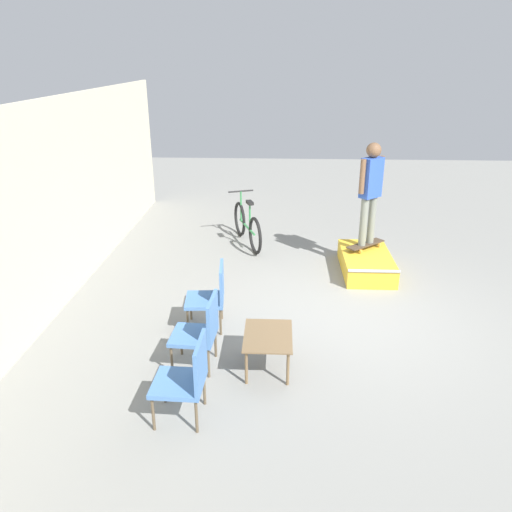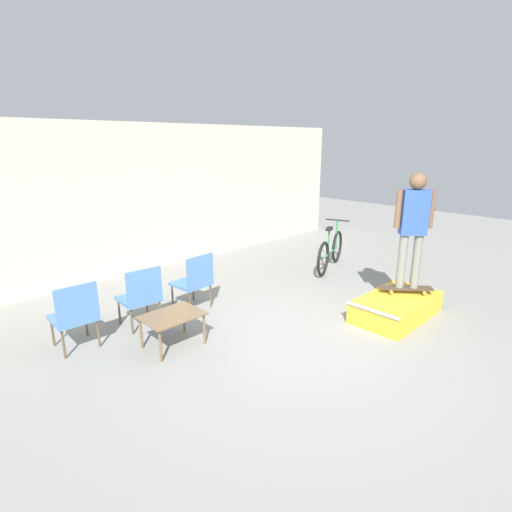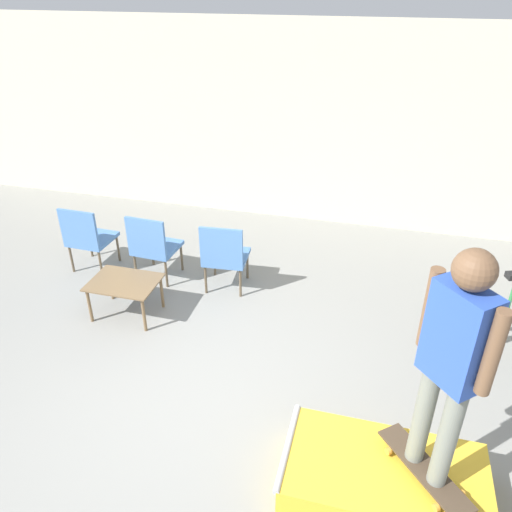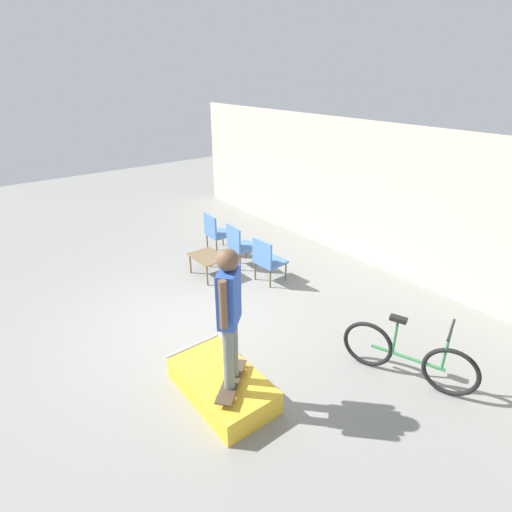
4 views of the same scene
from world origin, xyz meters
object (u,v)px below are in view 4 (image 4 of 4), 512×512
skateboard_on_ramp (232,381)px  patio_chair_left (216,231)px  coffee_table (208,259)px  skate_ramp_box (222,384)px  bicycle (407,356)px  person_skater (229,308)px  patio_chair_center (239,244)px  patio_chair_right (267,259)px

skateboard_on_ramp → patio_chair_left: 4.85m
skateboard_on_ramp → patio_chair_left: bearing=-160.8°
coffee_table → patio_chair_left: 1.24m
skate_ramp_box → bicycle: 2.54m
skateboard_on_ramp → person_skater: 1.07m
coffee_table → bicycle: (4.29, 0.53, -0.01)m
skateboard_on_ramp → bicycle: 2.42m
skateboard_on_ramp → patio_chair_center: patio_chair_center is taller
patio_chair_left → patio_chair_center: bearing=-178.0°
skateboard_on_ramp → person_skater: person_skater is taller
skate_ramp_box → coffee_table: bearing=151.2°
person_skater → bicycle: bearing=112.6°
skate_ramp_box → skateboard_on_ramp: size_ratio=2.03×
person_skater → patio_chair_left: person_skater is taller
bicycle → person_skater: bearing=-135.6°
patio_chair_right → person_skater: bearing=128.6°
patio_chair_center → bicycle: bearing=-180.0°
person_skater → skate_ramp_box: bearing=-134.2°
person_skater → patio_chair_left: bearing=-162.1°
skate_ramp_box → person_skater: person_skater is taller
skateboard_on_ramp → coffee_table: size_ratio=0.96×
person_skater → patio_chair_center: size_ratio=1.92×
patio_chair_left → skate_ramp_box: bearing=150.1°
coffee_table → bicycle: size_ratio=0.45×
skate_ramp_box → coffee_table: coffee_table is taller
person_skater → patio_chair_left: (-4.19, 2.45, -0.97)m
skate_ramp_box → skateboard_on_ramp: bearing=-2.5°
skate_ramp_box → patio_chair_left: bearing=148.2°
skate_ramp_box → person_skater: 1.34m
patio_chair_center → coffee_table: bearing=94.0°
person_skater → patio_chair_center: (-3.25, 2.45, -0.97)m
skateboard_on_ramp → coffee_table: coffee_table is taller
skate_ramp_box → patio_chair_right: patio_chair_right is taller
coffee_table → patio_chair_center: patio_chair_center is taller
skateboard_on_ramp → coffee_table: bearing=-157.4°
person_skater → patio_chair_right: bearing=-178.6°
person_skater → patio_chair_center: person_skater is taller
coffee_table → patio_chair_center: size_ratio=0.83×
coffee_table → skateboard_on_ramp: bearing=-27.0°
coffee_table → person_skater: bearing=-27.0°
skate_ramp_box → skateboard_on_ramp: skateboard_on_ramp is taller
person_skater → patio_chair_center: bearing=-168.8°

